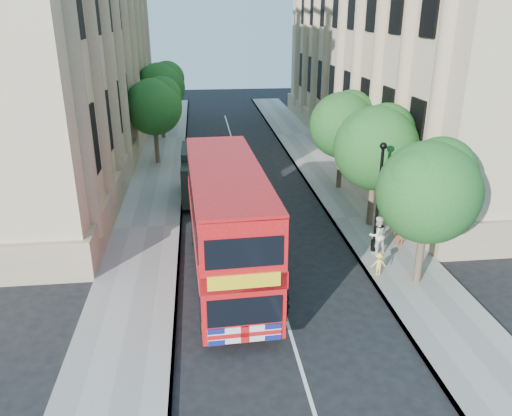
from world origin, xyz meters
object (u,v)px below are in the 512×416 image
object	(u,v)px
police_constable	(282,301)
lamp_post	(378,202)
woman_pedestrian	(377,235)
box_van	(201,176)
double_decker_bus	(227,221)

from	to	relation	value
police_constable	lamp_post	bearing A→B (deg)	-139.62
police_constable	woman_pedestrian	world-z (taller)	woman_pedestrian
box_van	police_constable	size ratio (longest dim) A/B	3.09
box_van	police_constable	xyz separation A→B (m)	(2.71, -13.18, -0.62)
lamp_post	double_decker_bus	size ratio (longest dim) A/B	0.49
lamp_post	police_constable	world-z (taller)	lamp_post
woman_pedestrian	box_van	bearing A→B (deg)	-61.46
double_decker_bus	box_van	size ratio (longest dim) A/B	1.99
double_decker_bus	police_constable	xyz separation A→B (m)	(1.72, -3.37, -1.79)
police_constable	woman_pedestrian	bearing A→B (deg)	-141.24
lamp_post	woman_pedestrian	bearing A→B (deg)	-86.24
lamp_post	box_van	distance (m)	11.42
double_decker_bus	woman_pedestrian	xyz separation A→B (m)	(6.93, 1.37, -1.63)
woman_pedestrian	double_decker_bus	bearing A→B (deg)	-3.43
double_decker_bus	woman_pedestrian	bearing A→B (deg)	8.80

